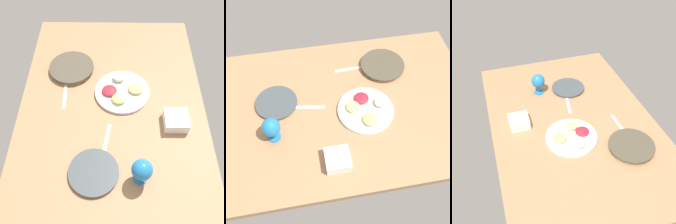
# 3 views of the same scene
# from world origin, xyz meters

# --- Properties ---
(ground_plane) EXTENTS (1.60, 1.04, 0.04)m
(ground_plane) POSITION_xyz_m (0.00, 0.00, -0.02)
(ground_plane) COLOR #99704C
(dinner_plate_left) EXTENTS (0.24, 0.24, 0.02)m
(dinner_plate_left) POSITION_xyz_m (-0.36, 0.08, 0.01)
(dinner_plate_left) COLOR silver
(dinner_plate_left) RESTS_ON ground_plane
(dinner_plate_right) EXTENTS (0.27, 0.27, 0.03)m
(dinner_plate_right) POSITION_xyz_m (0.32, 0.26, 0.02)
(dinner_plate_right) COLOR beige
(dinner_plate_right) RESTS_ON ground_plane
(fruit_platter) EXTENTS (0.32, 0.32, 0.06)m
(fruit_platter) POSITION_xyz_m (0.14, -0.05, 0.02)
(fruit_platter) COLOR silver
(fruit_platter) RESTS_ON ground_plane
(hurricane_glass_blue) EXTENTS (0.10, 0.10, 0.15)m
(hurricane_glass_blue) POSITION_xyz_m (-0.38, -0.14, 0.10)
(hurricane_glass_blue) COLOR #2171B5
(hurricane_glass_blue) RESTS_ON ground_plane
(square_bowl_white) EXTENTS (0.12, 0.12, 0.06)m
(square_bowl_white) POSITION_xyz_m (-0.07, -0.34, 0.03)
(square_bowl_white) COLOR white
(square_bowl_white) RESTS_ON ground_plane
(fork_by_left_plate) EXTENTS (0.18, 0.05, 0.01)m
(fork_by_left_plate) POSITION_xyz_m (-0.17, 0.03, 0.00)
(fork_by_left_plate) COLOR silver
(fork_by_left_plate) RESTS_ON ground_plane
(fork_by_right_plate) EXTENTS (0.18, 0.03, 0.01)m
(fork_by_right_plate) POSITION_xyz_m (0.11, 0.27, 0.00)
(fork_by_right_plate) COLOR silver
(fork_by_right_plate) RESTS_ON ground_plane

